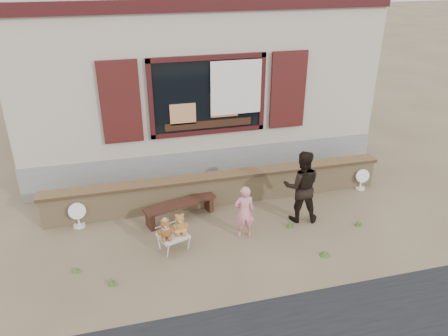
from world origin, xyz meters
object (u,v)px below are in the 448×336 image
object	(u,v)px
teddy_bear_right	(180,223)
child	(244,212)
adult	(301,186)
bench	(180,207)
folding_chair	(173,236)
teddy_bear_left	(165,228)

from	to	relation	value
teddy_bear_right	child	distance (m)	1.19
adult	bench	bearing A→B (deg)	1.03
teddy_bear_right	child	size ratio (longest dim) A/B	0.38
folding_chair	teddy_bear_left	size ratio (longest dim) A/B	1.57
bench	child	bearing A→B (deg)	-57.11
bench	adult	distance (m)	2.39
bench	teddy_bear_right	size ratio (longest dim) A/B	3.82
folding_chair	teddy_bear_left	distance (m)	0.26
child	folding_chair	bearing A→B (deg)	7.11
folding_chair	teddy_bear_right	size ratio (longest dim) A/B	1.53
child	bench	bearing A→B (deg)	-36.17
bench	teddy_bear_left	size ratio (longest dim) A/B	3.91
adult	teddy_bear_right	bearing A→B (deg)	23.07
teddy_bear_right	adult	world-z (taller)	adult
teddy_bear_right	child	xyz separation A→B (m)	(1.19, 0.03, 0.03)
teddy_bear_left	child	world-z (taller)	child
teddy_bear_left	teddy_bear_right	bearing A→B (deg)	0.00
folding_chair	bench	bearing A→B (deg)	54.80
bench	adult	size ratio (longest dim) A/B	1.02
folding_chair	teddy_bear_right	world-z (taller)	teddy_bear_right
teddy_bear_left	adult	bearing A→B (deg)	-10.27
teddy_bear_right	adult	distance (m)	2.45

